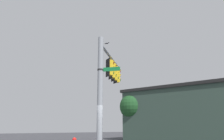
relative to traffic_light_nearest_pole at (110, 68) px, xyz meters
name	(u,v)px	position (x,y,z in m)	size (l,w,h in m)	color
signal_pole	(100,92)	(1.67, -1.49, -2.00)	(0.31, 0.31, 6.43)	gray
mast_arm	(112,59)	(-0.42, 0.35, 0.79)	(0.19, 0.19, 5.58)	gray
traffic_light_nearest_pole	(110,68)	(0.00, 0.00, 0.00)	(0.54, 0.49, 1.31)	black
traffic_light_mid_inner	(113,71)	(-0.57, 0.50, 0.00)	(0.54, 0.49, 1.31)	black
traffic_light_mid_outer	(115,73)	(-1.14, 1.00, 0.00)	(0.54, 0.49, 1.31)	black
traffic_light_arm_end	(117,76)	(-1.70, 1.49, 0.00)	(0.54, 0.49, 1.31)	black
street_name_sign	(105,70)	(1.85, -1.29, -0.75)	(0.92, 1.03, 0.22)	#147238
bird_flying	(107,43)	(-2.74, 1.09, 2.99)	(0.38, 0.33, 0.10)	black
storefront_building	(180,114)	(-4.55, 10.76, -2.56)	(12.65, 11.45, 5.29)	#33473D
tree_by_storefront	(133,107)	(-7.18, 6.49, -1.73)	(2.85, 2.85, 4.94)	#4C3823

